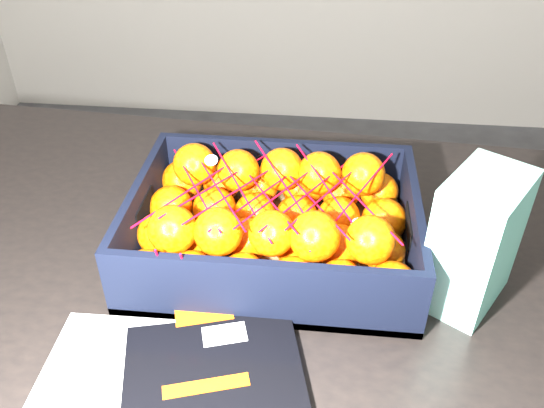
# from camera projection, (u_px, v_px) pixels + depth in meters

# --- Properties ---
(table) EXTENTS (1.25, 0.88, 0.75)m
(table) POSITION_uv_depth(u_px,v_px,m) (210.00, 292.00, 0.94)
(table) COLOR black
(table) RESTS_ON ground
(produce_crate) EXTENTS (0.42, 0.31, 0.11)m
(produce_crate) POSITION_uv_depth(u_px,v_px,m) (274.00, 234.00, 0.85)
(produce_crate) COLOR olive
(produce_crate) RESTS_ON table
(clementine_heap) EXTENTS (0.40, 0.29, 0.12)m
(clementine_heap) POSITION_uv_depth(u_px,v_px,m) (274.00, 219.00, 0.84)
(clementine_heap) COLOR #F65D05
(clementine_heap) RESTS_ON produce_crate
(mesh_net) EXTENTS (0.35, 0.27, 0.09)m
(mesh_net) POSITION_uv_depth(u_px,v_px,m) (269.00, 194.00, 0.80)
(mesh_net) COLOR red
(mesh_net) RESTS_ON clementine_heap
(retail_carton) EXTENTS (0.14, 0.15, 0.19)m
(retail_carton) POSITION_uv_depth(u_px,v_px,m) (475.00, 241.00, 0.74)
(retail_carton) COLOR white
(retail_carton) RESTS_ON table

